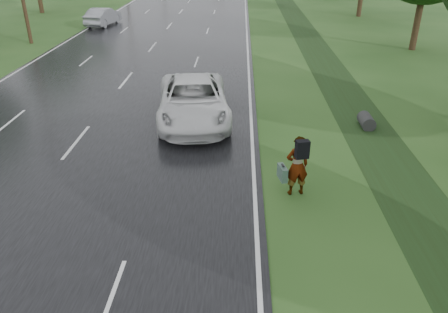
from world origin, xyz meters
name	(u,v)px	position (x,y,z in m)	size (l,w,h in m)	color
road	(186,5)	(0.00, 45.00, 0.02)	(14.00, 180.00, 0.04)	black
edge_stripe_east	(245,5)	(6.75, 45.00, 0.04)	(0.12, 180.00, 0.01)	silver
edge_stripe_west	(128,4)	(-6.75, 45.00, 0.04)	(0.12, 180.00, 0.01)	silver
center_line	(186,5)	(0.00, 45.00, 0.04)	(0.12, 180.00, 0.01)	silver
drainage_ditch	(329,69)	(11.50, 18.71, 0.04)	(2.20, 120.00, 0.56)	black
pedestrian	(297,165)	(7.97, 4.60, 0.99)	(0.97, 0.74, 1.93)	#A5998C
white_pickup	(193,100)	(4.29, 10.44, 0.91)	(2.88, 6.24, 1.73)	silver
silver_sedan	(103,16)	(-5.80, 32.13, 0.79)	(1.59, 4.56, 1.50)	gray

